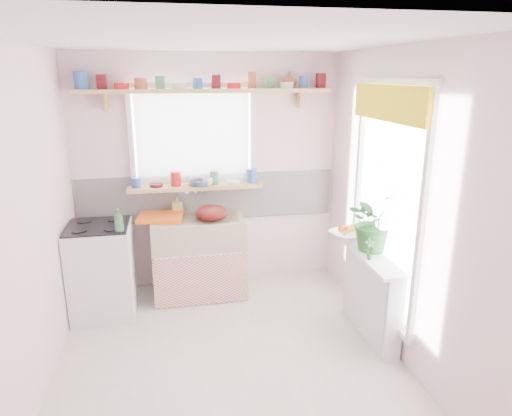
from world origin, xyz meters
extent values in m
plane|color=beige|center=(0.00, 0.00, 0.00)|extent=(3.20, 3.20, 0.00)
plane|color=white|center=(0.00, 0.00, 2.50)|extent=(3.20, 3.20, 0.00)
plane|color=silver|center=(0.00, 1.60, 1.25)|extent=(2.80, 0.00, 2.80)
plane|color=silver|center=(0.00, -1.60, 1.25)|extent=(2.80, 0.00, 2.80)
plane|color=silver|center=(-1.40, 0.00, 1.25)|extent=(0.00, 3.20, 3.20)
plane|color=silver|center=(1.40, 0.00, 1.25)|extent=(0.00, 3.20, 3.20)
cube|color=white|center=(0.00, 1.59, 1.00)|extent=(2.74, 0.03, 0.50)
cube|color=#D18793|center=(0.00, 1.58, 0.80)|extent=(2.74, 0.02, 0.12)
cube|color=white|center=(-0.15, 1.60, 1.65)|extent=(1.20, 0.01, 1.00)
cube|color=white|center=(-0.15, 1.53, 1.65)|extent=(1.15, 0.02, 0.95)
cube|color=white|center=(1.40, 0.20, 1.25)|extent=(0.01, 1.10, 1.90)
cube|color=yellow|center=(1.31, 0.20, 2.06)|extent=(0.03, 1.20, 0.28)
cube|color=white|center=(-0.15, 1.30, 0.28)|extent=(0.85, 0.55, 0.55)
cube|color=#DE5A41|center=(-0.15, 1.02, 0.28)|extent=(0.95, 0.02, 0.53)
cube|color=#C7B592|center=(-0.15, 1.30, 0.70)|extent=(0.95, 0.55, 0.30)
cylinder|color=silver|center=(-0.15, 1.55, 1.10)|extent=(0.03, 0.22, 0.03)
cube|color=white|center=(-1.10, 1.05, 0.45)|extent=(0.58, 0.58, 0.90)
cube|color=black|center=(-1.10, 1.05, 0.91)|extent=(0.56, 0.56, 0.02)
cylinder|color=black|center=(-1.24, 0.91, 0.92)|extent=(0.14, 0.14, 0.01)
cylinder|color=black|center=(-0.96, 0.91, 0.92)|extent=(0.14, 0.14, 0.01)
cylinder|color=black|center=(-1.24, 1.19, 0.92)|extent=(0.14, 0.14, 0.01)
cylinder|color=black|center=(-0.96, 1.19, 0.92)|extent=(0.14, 0.14, 0.01)
cube|color=white|center=(1.30, 0.20, 0.38)|extent=(0.15, 0.90, 0.75)
cube|color=white|center=(1.27, 0.20, 0.76)|extent=(0.22, 0.95, 0.03)
cube|color=tan|center=(-0.15, 1.48, 1.14)|extent=(1.40, 0.22, 0.04)
cube|color=tan|center=(0.00, 1.47, 2.12)|extent=(2.52, 0.24, 0.04)
cylinder|color=#3359A5|center=(-1.18, 1.47, 2.20)|extent=(0.11, 0.11, 0.12)
cylinder|color=#590F14|center=(-1.00, 1.47, 2.20)|extent=(0.11, 0.11, 0.12)
cylinder|color=red|center=(-0.82, 1.47, 2.17)|extent=(0.11, 0.11, 0.06)
cylinder|color=#A55133|center=(-0.64, 1.47, 2.20)|extent=(0.11, 0.11, 0.12)
cylinder|color=#3F7F4C|center=(-0.45, 1.47, 2.20)|extent=(0.11, 0.11, 0.12)
cylinder|color=silver|center=(-0.27, 1.47, 2.17)|extent=(0.11, 0.11, 0.06)
cylinder|color=#3359A5|center=(-0.09, 1.47, 2.20)|extent=(0.11, 0.11, 0.12)
cylinder|color=#590F14|center=(0.09, 1.47, 2.20)|extent=(0.11, 0.11, 0.12)
cylinder|color=red|center=(0.27, 1.47, 2.17)|extent=(0.11, 0.11, 0.06)
cylinder|color=#A55133|center=(0.45, 1.47, 2.20)|extent=(0.11, 0.11, 0.12)
cylinder|color=#3F7F4C|center=(0.64, 1.47, 2.20)|extent=(0.11, 0.11, 0.12)
cylinder|color=silver|center=(0.82, 1.47, 2.17)|extent=(0.11, 0.11, 0.06)
cylinder|color=#3359A5|center=(1.00, 1.47, 2.20)|extent=(0.11, 0.11, 0.12)
cylinder|color=#590F14|center=(1.18, 1.47, 2.20)|extent=(0.11, 0.11, 0.12)
cylinder|color=#3359A5|center=(-0.77, 1.48, 1.22)|extent=(0.11, 0.11, 0.12)
cylinder|color=#590F14|center=(-0.56, 1.48, 1.22)|extent=(0.11, 0.11, 0.12)
cylinder|color=red|center=(-0.36, 1.48, 1.19)|extent=(0.11, 0.11, 0.06)
cylinder|color=#A55133|center=(-0.15, 1.48, 1.22)|extent=(0.11, 0.11, 0.12)
cylinder|color=#3F7F4C|center=(0.06, 1.48, 1.22)|extent=(0.11, 0.11, 0.12)
cylinder|color=silver|center=(0.26, 1.48, 1.19)|extent=(0.11, 0.11, 0.06)
cylinder|color=#3359A5|center=(0.47, 1.48, 1.22)|extent=(0.11, 0.11, 0.12)
cube|color=orange|center=(-0.52, 1.34, 0.87)|extent=(0.49, 0.40, 0.05)
ellipsoid|color=#54100E|center=(-0.01, 1.23, 0.93)|extent=(0.42, 0.42, 0.15)
imported|color=#265C24|center=(1.33, 0.32, 1.04)|extent=(0.59, 0.55, 0.54)
imported|color=white|center=(1.21, 0.60, 0.82)|extent=(0.43, 0.43, 0.08)
imported|color=#325C24|center=(1.21, 0.11, 0.87)|extent=(0.10, 0.07, 0.18)
imported|color=#E1CE64|center=(-0.35, 1.50, 0.94)|extent=(0.11, 0.11, 0.19)
imported|color=white|center=(-0.03, 1.43, 1.20)|extent=(0.12, 0.12, 0.08)
imported|color=#2F5399|center=(-0.11, 1.42, 1.19)|extent=(0.23, 0.23, 0.06)
imported|color=#974D2E|center=(0.86, 1.53, 2.22)|extent=(0.19, 0.19, 0.16)
imported|color=#387142|center=(-0.88, 0.83, 1.02)|extent=(0.09, 0.09, 0.21)
sphere|color=orange|center=(1.21, 0.60, 0.88)|extent=(0.08, 0.08, 0.08)
sphere|color=orange|center=(1.27, 0.63, 0.88)|extent=(0.08, 0.08, 0.08)
sphere|color=orange|center=(1.16, 0.62, 0.88)|extent=(0.08, 0.08, 0.08)
cylinder|color=yellow|center=(1.23, 0.55, 0.89)|extent=(0.18, 0.04, 0.10)
camera|label=1|loc=(-0.40, -3.22, 2.28)|focal=32.00mm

